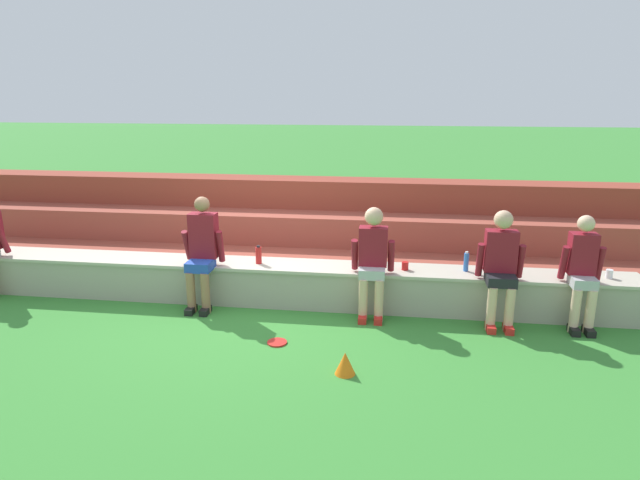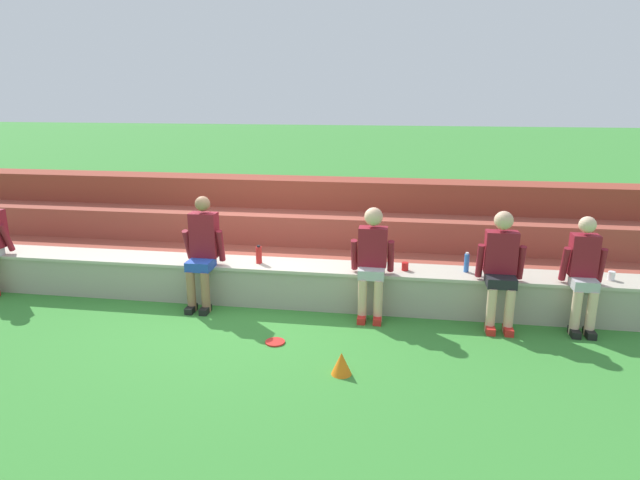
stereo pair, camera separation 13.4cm
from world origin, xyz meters
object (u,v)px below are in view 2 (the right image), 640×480
sports_cone (341,363)px  person_far_right (584,272)px  person_left_of_center (202,249)px  water_bottle_center_gap (467,263)px  person_center (372,259)px  person_right_of_center (501,265)px  frisbee (275,342)px  plastic_cup_right_end (611,276)px  water_bottle_mid_right (259,255)px  plastic_cup_middle (405,266)px

sports_cone → person_far_right: bearing=29.9°
person_left_of_center → water_bottle_center_gap: 3.35m
person_center → person_far_right: 2.44m
person_right_of_center → frisbee: 2.78m
person_far_right → plastic_cup_right_end: person_far_right is taller
person_left_of_center → water_bottle_center_gap: person_left_of_center is taller
person_far_right → person_center: bearing=179.8°
person_far_right → frisbee: person_far_right is taller
person_right_of_center → water_bottle_mid_right: (-3.01, 0.30, -0.10)m
person_center → frisbee: person_center is taller
water_bottle_mid_right → person_left_of_center: bearing=-159.8°
person_left_of_center → person_far_right: size_ratio=1.07×
person_center → person_right_of_center: person_right_of_center is taller
plastic_cup_right_end → person_center: bearing=-174.5°
person_far_right → water_bottle_center_gap: 1.32m
water_bottle_mid_right → plastic_cup_right_end: 4.35m
person_center → water_bottle_center_gap: (1.16, 0.31, -0.09)m
person_left_of_center → frisbee: 1.69m
frisbee → sports_cone: size_ratio=0.96×
water_bottle_mid_right → plastic_cup_middle: size_ratio=2.35×
plastic_cup_middle → sports_cone: bearing=-108.4°
water_bottle_center_gap → plastic_cup_right_end: 1.69m
person_far_right → sports_cone: (-2.63, -1.51, -0.60)m
plastic_cup_middle → plastic_cup_right_end: bearing=0.4°
water_bottle_mid_right → frisbee: water_bottle_mid_right is taller
person_right_of_center → person_far_right: size_ratio=1.03×
person_center → water_bottle_center_gap: size_ratio=5.39×
plastic_cup_middle → person_left_of_center: bearing=-174.6°
person_center → person_far_right: (2.44, -0.01, -0.04)m
person_left_of_center → plastic_cup_right_end: size_ratio=13.43×
water_bottle_center_gap → plastic_cup_middle: 0.76m
person_left_of_center → person_right_of_center: size_ratio=1.04×
person_center → frisbee: (-1.01, -0.94, -0.74)m
person_center → plastic_cup_middle: person_center is taller
water_bottle_mid_right → sports_cone: bearing=-53.6°
person_left_of_center → plastic_cup_right_end: bearing=3.0°
water_bottle_mid_right → sports_cone: water_bottle_mid_right is taller
person_right_of_center → water_bottle_center_gap: bearing=135.1°
person_right_of_center → plastic_cup_middle: 1.16m
person_left_of_center → sports_cone: (1.99, -1.53, -0.65)m
person_right_of_center → water_bottle_center_gap: (-0.35, 0.35, -0.09)m
plastic_cup_right_end → sports_cone: (-3.04, -1.79, -0.47)m
person_far_right → person_right_of_center: bearing=-178.1°
person_left_of_center → person_far_right: (4.62, -0.02, -0.05)m
plastic_cup_middle → frisbee: (-1.41, -1.20, -0.58)m
person_right_of_center → water_bottle_center_gap: size_ratio=5.44×
plastic_cup_right_end → frisbee: (-3.86, -1.22, -0.58)m
water_bottle_center_gap → plastic_cup_middle: size_ratio=2.47×
person_left_of_center → plastic_cup_right_end: person_left_of_center is taller
water_bottle_mid_right → frisbee: 1.45m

